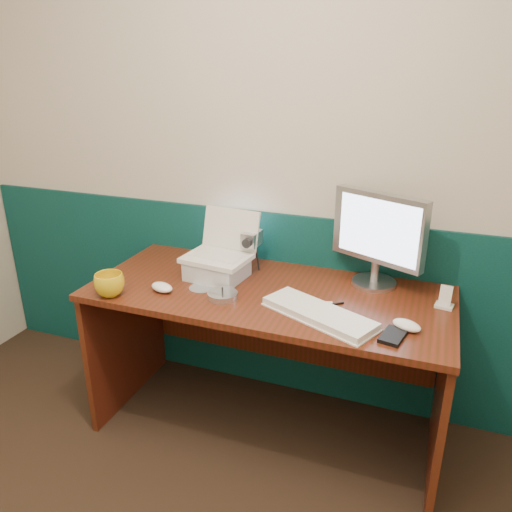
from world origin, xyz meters
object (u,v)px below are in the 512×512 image
at_px(laptop, 216,236).
at_px(keyboard, 319,314).
at_px(desk, 267,362).
at_px(mug, 109,285).
at_px(monitor, 378,239).
at_px(camcorder, 252,254).

distance_m(laptop, keyboard, 0.62).
distance_m(desk, mug, 0.81).
bearing_deg(laptop, monitor, 21.05).
relative_size(desk, camcorder, 8.81).
relative_size(monitor, mug, 3.41).
relative_size(desk, monitor, 3.63).
distance_m(mug, camcorder, 0.67).
height_order(keyboard, camcorder, camcorder).
distance_m(monitor, mug, 1.19).
xyz_separation_m(monitor, camcorder, (-0.58, -0.05, -0.13)).
distance_m(desk, keyboard, 0.50).
bearing_deg(mug, desk, 24.53).
height_order(desk, monitor, monitor).
xyz_separation_m(monitor, mug, (-1.06, -0.52, -0.17)).
xyz_separation_m(laptop, monitor, (0.70, 0.18, 0.01)).
distance_m(desk, camcorder, 0.52).
relative_size(keyboard, camcorder, 2.60).
height_order(desk, laptop, laptop).
xyz_separation_m(laptop, keyboard, (0.54, -0.22, -0.20)).
relative_size(monitor, keyboard, 0.93).
bearing_deg(camcorder, desk, -49.05).
relative_size(desk, keyboard, 3.39).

